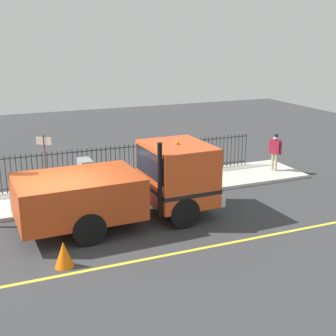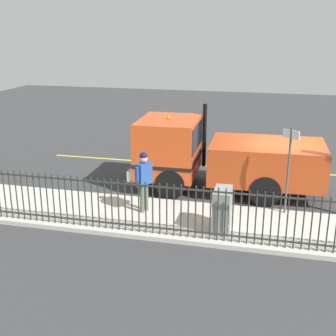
% 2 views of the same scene
% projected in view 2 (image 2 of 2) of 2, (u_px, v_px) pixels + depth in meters
% --- Properties ---
extents(ground_plane, '(46.16, 46.16, 0.00)m').
position_uv_depth(ground_plane, '(284.00, 191.00, 14.98)').
color(ground_plane, '#38383A').
rests_on(ground_plane, ground).
extents(sidewalk_slab, '(2.63, 20.98, 0.12)m').
position_uv_depth(sidewalk_slab, '(285.00, 231.00, 11.94)').
color(sidewalk_slab, beige).
rests_on(sidewalk_slab, ground).
extents(lane_marking, '(0.12, 18.88, 0.01)m').
position_uv_depth(lane_marking, '(284.00, 171.00, 16.98)').
color(lane_marking, yellow).
rests_on(lane_marking, ground).
extents(work_truck, '(2.56, 6.24, 2.72)m').
position_uv_depth(work_truck, '(212.00, 153.00, 14.75)').
color(work_truck, '#D84C1E').
rests_on(work_truck, ground).
extents(worker_standing, '(0.61, 0.41, 1.78)m').
position_uv_depth(worker_standing, '(144.00, 176.00, 12.71)').
color(worker_standing, '#264C99').
rests_on(worker_standing, sidewalk_slab).
extents(iron_fence, '(0.04, 17.87, 1.41)m').
position_uv_depth(iron_fence, '(287.00, 221.00, 10.68)').
color(iron_fence, '#2D332D').
rests_on(iron_fence, sidewalk_slab).
extents(utility_cabinet, '(0.83, 0.44, 1.15)m').
position_uv_depth(utility_cabinet, '(222.00, 210.00, 11.67)').
color(utility_cabinet, gray).
rests_on(utility_cabinet, sidewalk_slab).
extents(traffic_cone, '(0.48, 0.48, 0.69)m').
position_uv_depth(traffic_cone, '(291.00, 167.00, 16.42)').
color(traffic_cone, orange).
rests_on(traffic_cone, ground).
extents(street_sign, '(0.30, 0.44, 2.52)m').
position_uv_depth(street_sign, '(289.00, 161.00, 12.48)').
color(street_sign, '#4C4C4C').
rests_on(street_sign, sidewalk_slab).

